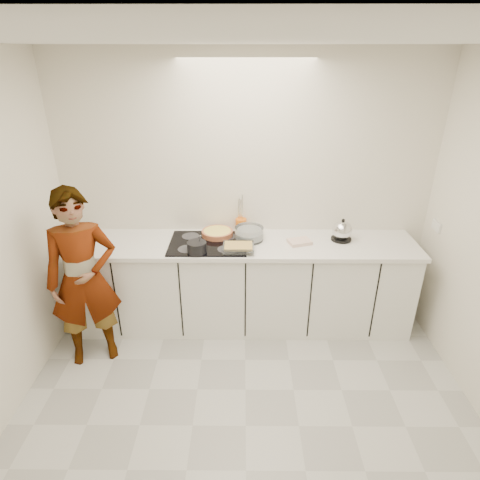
{
  "coord_description": "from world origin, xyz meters",
  "views": [
    {
      "loc": [
        -0.03,
        -2.12,
        2.55
      ],
      "look_at": [
        -0.05,
        1.05,
        1.05
      ],
      "focal_mm": 30.0,
      "sensor_mm": 36.0,
      "label": 1
    }
  ],
  "objects_px": {
    "cook": "(83,280)",
    "baking_dish": "(238,247)",
    "saucepan": "(197,247)",
    "kettle": "(342,231)",
    "utensil_crock": "(241,225)",
    "hob": "(208,243)",
    "mixing_bowl": "(249,234)",
    "tart_dish": "(217,233)"
  },
  "relations": [
    {
      "from": "cook",
      "to": "baking_dish",
      "type": "bearing_deg",
      "value": -5.53
    },
    {
      "from": "saucepan",
      "to": "kettle",
      "type": "height_order",
      "value": "kettle"
    },
    {
      "from": "utensil_crock",
      "to": "cook",
      "type": "height_order",
      "value": "cook"
    },
    {
      "from": "hob",
      "to": "mixing_bowl",
      "type": "bearing_deg",
      "value": 13.79
    },
    {
      "from": "utensil_crock",
      "to": "cook",
      "type": "distance_m",
      "value": 1.54
    },
    {
      "from": "hob",
      "to": "kettle",
      "type": "bearing_deg",
      "value": 4.24
    },
    {
      "from": "tart_dish",
      "to": "utensil_crock",
      "type": "xyz_separation_m",
      "value": [
        0.23,
        0.12,
        0.03
      ]
    },
    {
      "from": "mixing_bowl",
      "to": "cook",
      "type": "height_order",
      "value": "cook"
    },
    {
      "from": "baking_dish",
      "to": "kettle",
      "type": "bearing_deg",
      "value": 14.56
    },
    {
      "from": "hob",
      "to": "baking_dish",
      "type": "xyz_separation_m",
      "value": [
        0.29,
        -0.16,
        0.04
      ]
    },
    {
      "from": "tart_dish",
      "to": "cook",
      "type": "height_order",
      "value": "cook"
    },
    {
      "from": "saucepan",
      "to": "hob",
      "type": "bearing_deg",
      "value": 67.07
    },
    {
      "from": "baking_dish",
      "to": "cook",
      "type": "distance_m",
      "value": 1.35
    },
    {
      "from": "baking_dish",
      "to": "mixing_bowl",
      "type": "xyz_separation_m",
      "value": [
        0.1,
        0.26,
        0.01
      ]
    },
    {
      "from": "tart_dish",
      "to": "saucepan",
      "type": "xyz_separation_m",
      "value": [
        -0.16,
        -0.36,
        0.02
      ]
    },
    {
      "from": "saucepan",
      "to": "utensil_crock",
      "type": "relative_size",
      "value": 1.69
    },
    {
      "from": "hob",
      "to": "saucepan",
      "type": "xyz_separation_m",
      "value": [
        -0.08,
        -0.2,
        0.06
      ]
    },
    {
      "from": "hob",
      "to": "kettle",
      "type": "xyz_separation_m",
      "value": [
        1.27,
        0.09,
        0.09
      ]
    },
    {
      "from": "kettle",
      "to": "utensil_crock",
      "type": "relative_size",
      "value": 1.88
    },
    {
      "from": "hob",
      "to": "saucepan",
      "type": "bearing_deg",
      "value": -112.93
    },
    {
      "from": "kettle",
      "to": "cook",
      "type": "bearing_deg",
      "value": -165.85
    },
    {
      "from": "tart_dish",
      "to": "baking_dish",
      "type": "distance_m",
      "value": 0.39
    },
    {
      "from": "hob",
      "to": "kettle",
      "type": "height_order",
      "value": "kettle"
    },
    {
      "from": "saucepan",
      "to": "utensil_crock",
      "type": "bearing_deg",
      "value": 51.07
    },
    {
      "from": "saucepan",
      "to": "mixing_bowl",
      "type": "xyz_separation_m",
      "value": [
        0.47,
        0.29,
        -0.0
      ]
    },
    {
      "from": "hob",
      "to": "kettle",
      "type": "relative_size",
      "value": 2.82
    },
    {
      "from": "mixing_bowl",
      "to": "kettle",
      "type": "bearing_deg",
      "value": -0.05
    },
    {
      "from": "baking_dish",
      "to": "cook",
      "type": "relative_size",
      "value": 0.17
    },
    {
      "from": "hob",
      "to": "tart_dish",
      "type": "height_order",
      "value": "tart_dish"
    },
    {
      "from": "tart_dish",
      "to": "utensil_crock",
      "type": "relative_size",
      "value": 2.52
    },
    {
      "from": "baking_dish",
      "to": "utensil_crock",
      "type": "bearing_deg",
      "value": 87.29
    },
    {
      "from": "hob",
      "to": "cook",
      "type": "distance_m",
      "value": 1.13
    },
    {
      "from": "cook",
      "to": "tart_dish",
      "type": "bearing_deg",
      "value": 11.11
    },
    {
      "from": "mixing_bowl",
      "to": "kettle",
      "type": "height_order",
      "value": "kettle"
    },
    {
      "from": "tart_dish",
      "to": "saucepan",
      "type": "relative_size",
      "value": 1.49
    },
    {
      "from": "saucepan",
      "to": "baking_dish",
      "type": "height_order",
      "value": "saucepan"
    },
    {
      "from": "saucepan",
      "to": "kettle",
      "type": "distance_m",
      "value": 1.38
    },
    {
      "from": "kettle",
      "to": "cook",
      "type": "relative_size",
      "value": 0.16
    },
    {
      "from": "utensil_crock",
      "to": "tart_dish",
      "type": "bearing_deg",
      "value": -151.89
    },
    {
      "from": "cook",
      "to": "utensil_crock",
      "type": "bearing_deg",
      "value": 10.71
    },
    {
      "from": "mixing_bowl",
      "to": "kettle",
      "type": "distance_m",
      "value": 0.88
    },
    {
      "from": "baking_dish",
      "to": "utensil_crock",
      "type": "height_order",
      "value": "utensil_crock"
    }
  ]
}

